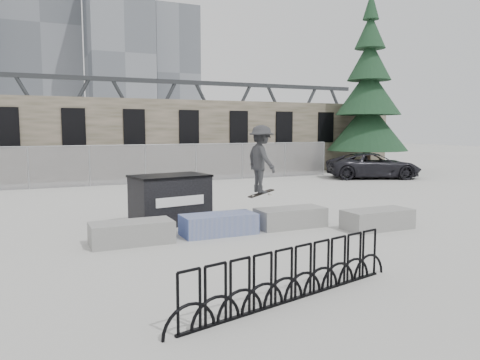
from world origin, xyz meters
name	(u,v)px	position (x,y,z in m)	size (l,w,h in m)	color
ground	(251,232)	(0.00, 0.00, 0.00)	(120.00, 120.00, 0.00)	#B7B7B2
stone_wall	(130,138)	(0.00, 16.24, 2.26)	(36.00, 2.58, 4.50)	brown
chainlink_fence	(145,163)	(0.00, 12.50, 1.04)	(22.06, 0.06, 2.02)	gray
planter_far_left	(132,232)	(-3.24, 0.07, 0.30)	(2.00, 0.90, 0.55)	gray
planter_center_left	(219,223)	(-0.91, 0.13, 0.30)	(2.00, 0.90, 0.55)	#344A9D
planter_center_right	(291,217)	(1.34, 0.16, 0.30)	(2.00, 0.90, 0.55)	gray
planter_offset	(377,218)	(3.44, -1.09, 0.30)	(2.00, 0.90, 0.55)	gray
dumpster	(170,199)	(-1.67, 2.10, 0.74)	(2.41, 1.70, 1.46)	black
bike_rack	(294,275)	(-1.59, -4.89, 0.44)	(4.81, 1.23, 0.90)	black
spruce_tree	(368,101)	(14.73, 13.05, 4.57)	(5.13, 5.13, 11.50)	#38281E
skyline_towers	(46,39)	(-1.01, 93.81, 20.79)	(58.00, 28.00, 48.00)	slate
truss_bridge	(146,119)	(10.00, 55.00, 4.13)	(70.00, 3.00, 9.80)	#2D3033
suv	(373,166)	(12.44, 9.68, 0.72)	(2.40, 5.20, 1.44)	black
skateboarder	(261,159)	(0.46, 0.31, 1.98)	(0.81, 1.26, 2.01)	#2E2F31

